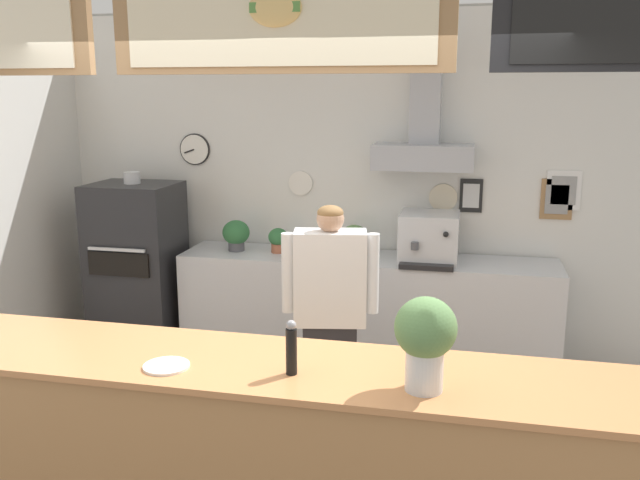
% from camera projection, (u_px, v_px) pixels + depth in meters
% --- Properties ---
extents(back_wall_assembly, '(5.53, 2.84, 2.94)m').
position_uv_depth(back_wall_assembly, '(367.00, 176.00, 5.62)').
color(back_wall_assembly, '#9E9E99').
rests_on(back_wall_assembly, ground_plane).
extents(service_counter, '(4.17, 0.67, 1.08)m').
position_uv_depth(service_counter, '(264.00, 471.00, 3.13)').
color(service_counter, '#B77F4C').
rests_on(service_counter, ground_plane).
extents(back_prep_counter, '(3.10, 0.62, 0.93)m').
position_uv_depth(back_prep_counter, '(366.00, 312.00, 5.66)').
color(back_prep_counter, silver).
rests_on(back_prep_counter, ground_plane).
extents(pizza_oven, '(0.72, 0.65, 1.60)m').
position_uv_depth(pizza_oven, '(137.00, 269.00, 5.89)').
color(pizza_oven, '#232326').
rests_on(pizza_oven, ground_plane).
extents(shop_worker, '(0.60, 0.30, 1.59)m').
position_uv_depth(shop_worker, '(330.00, 321.00, 4.28)').
color(shop_worker, '#232328').
rests_on(shop_worker, ground_plane).
extents(espresso_machine, '(0.46, 0.53, 0.40)m').
position_uv_depth(espresso_machine, '(429.00, 238.00, 5.38)').
color(espresso_machine, silver).
rests_on(espresso_machine, back_prep_counter).
extents(potted_thyme, '(0.23, 0.23, 0.26)m').
position_uv_depth(potted_thyme, '(236.00, 234.00, 5.76)').
color(potted_thyme, '#4C4C51').
rests_on(potted_thyme, back_prep_counter).
extents(potted_oregano, '(0.24, 0.24, 0.26)m').
position_uv_depth(potted_oregano, '(354.00, 239.00, 5.56)').
color(potted_oregano, '#4C4C51').
rests_on(potted_oregano, back_prep_counter).
extents(potted_rosemary, '(0.17, 0.17, 0.21)m').
position_uv_depth(potted_rosemary, '(278.00, 239.00, 5.70)').
color(potted_rosemary, '#9E563D').
rests_on(potted_rosemary, back_prep_counter).
extents(basil_vase, '(0.25, 0.25, 0.39)m').
position_uv_depth(basil_vase, '(425.00, 339.00, 2.69)').
color(basil_vase, silver).
rests_on(basil_vase, service_counter).
extents(pepper_grinder, '(0.05, 0.05, 0.24)m').
position_uv_depth(pepper_grinder, '(291.00, 348.00, 2.87)').
color(pepper_grinder, black).
rests_on(pepper_grinder, service_counter).
extents(condiment_plate, '(0.20, 0.20, 0.01)m').
position_uv_depth(condiment_plate, '(166.00, 366.00, 2.96)').
color(condiment_plate, white).
rests_on(condiment_plate, service_counter).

